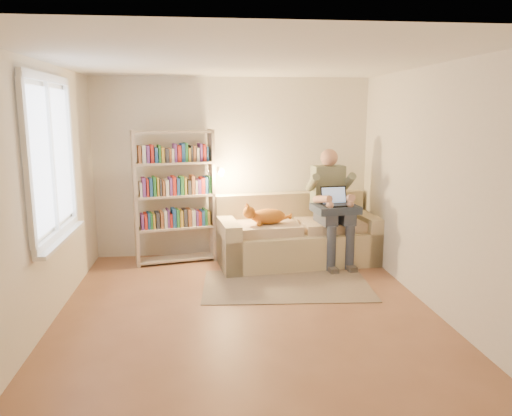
{
  "coord_description": "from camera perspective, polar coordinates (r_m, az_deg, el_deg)",
  "views": [
    {
      "loc": [
        -0.45,
        -5.05,
        2.11
      ],
      "look_at": [
        0.21,
        1.0,
        0.93
      ],
      "focal_mm": 35.0,
      "sensor_mm": 36.0,
      "label": 1
    }
  ],
  "objects": [
    {
      "name": "blanket",
      "position": [
        6.91,
        9.43,
        -0.07
      ],
      "size": [
        0.64,
        0.54,
        0.1
      ],
      "primitive_type": "cube",
      "rotation": [
        0.0,
        0.0,
        0.12
      ],
      "color": "#263042",
      "rests_on": "person"
    },
    {
      "name": "wall_right",
      "position": [
        5.67,
        19.49,
        2.09
      ],
      "size": [
        0.02,
        4.5,
        2.6
      ],
      "primitive_type": "cube",
      "color": "silver",
      "rests_on": "floor"
    },
    {
      "name": "rug",
      "position": [
        6.23,
        3.52,
        -8.83
      ],
      "size": [
        2.11,
        1.34,
        0.01
      ],
      "primitive_type": "cube",
      "rotation": [
        0.0,
        0.0,
        -0.07
      ],
      "color": "gray",
      "rests_on": "floor"
    },
    {
      "name": "floor",
      "position": [
        5.49,
        -1.06,
        -11.68
      ],
      "size": [
        4.5,
        4.5,
        0.0
      ],
      "primitive_type": "plane",
      "color": "brown",
      "rests_on": "ground"
    },
    {
      "name": "bookshelf",
      "position": [
        7.04,
        -9.29,
        2.0
      ],
      "size": [
        1.28,
        0.51,
        1.87
      ],
      "rotation": [
        0.0,
        0.0,
        0.21
      ],
      "color": "#C1AC92",
      "rests_on": "floor"
    },
    {
      "name": "wall_back",
      "position": [
        7.35,
        -2.68,
        4.6
      ],
      "size": [
        4.0,
        0.02,
        2.6
      ],
      "primitive_type": "cube",
      "color": "silver",
      "rests_on": "floor"
    },
    {
      "name": "wall_front",
      "position": [
        2.94,
        2.81,
        -5.03
      ],
      "size": [
        4.0,
        0.02,
        2.6
      ],
      "primitive_type": "cube",
      "color": "silver",
      "rests_on": "floor"
    },
    {
      "name": "window",
      "position": [
        5.5,
        -21.96,
        2.47
      ],
      "size": [
        0.12,
        1.52,
        1.69
      ],
      "color": "white",
      "rests_on": "wall_left"
    },
    {
      "name": "cat",
      "position": [
        6.78,
        0.71,
        -0.93
      ],
      "size": [
        0.71,
        0.31,
        0.26
      ],
      "rotation": [
        0.0,
        0.0,
        0.12
      ],
      "color": "orange",
      "rests_on": "sofa"
    },
    {
      "name": "person",
      "position": [
        7.02,
        8.62,
        0.9
      ],
      "size": [
        0.51,
        0.75,
        1.6
      ],
      "rotation": [
        0.0,
        0.0,
        0.12
      ],
      "color": "gray",
      "rests_on": "sofa"
    },
    {
      "name": "laptop",
      "position": [
        6.9,
        9.42,
        0.86
      ],
      "size": [
        0.4,
        0.34,
        0.32
      ],
      "rotation": [
        0.0,
        0.0,
        0.12
      ],
      "color": "black",
      "rests_on": "blanket"
    },
    {
      "name": "wall_left",
      "position": [
        5.34,
        -23.02,
        1.34
      ],
      "size": [
        0.02,
        4.5,
        2.6
      ],
      "primitive_type": "cube",
      "color": "silver",
      "rests_on": "floor"
    },
    {
      "name": "sofa",
      "position": [
        7.14,
        4.64,
        -3.42
      ],
      "size": [
        2.32,
        1.25,
        0.94
      ],
      "rotation": [
        0.0,
        0.0,
        0.12
      ],
      "color": "beige",
      "rests_on": "floor"
    },
    {
      "name": "ceiling",
      "position": [
        5.09,
        -1.16,
        16.46
      ],
      "size": [
        4.0,
        4.5,
        0.02
      ],
      "primitive_type": "cube",
      "color": "white",
      "rests_on": "wall_back"
    }
  ]
}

